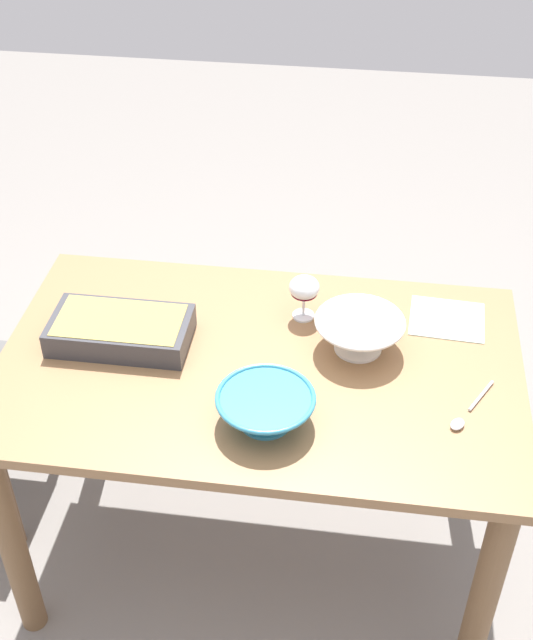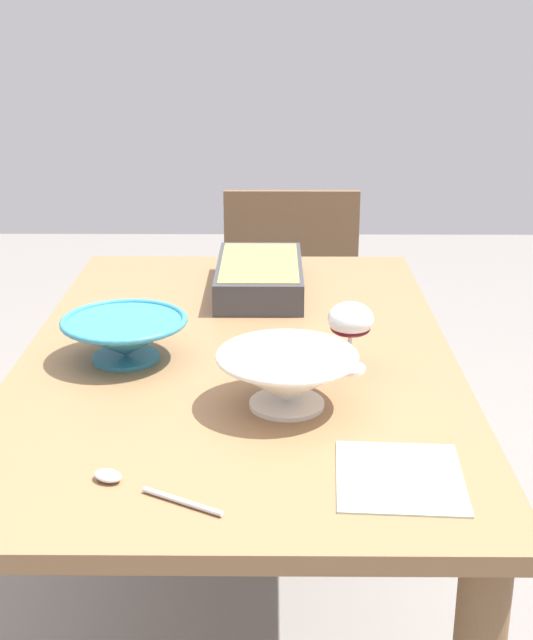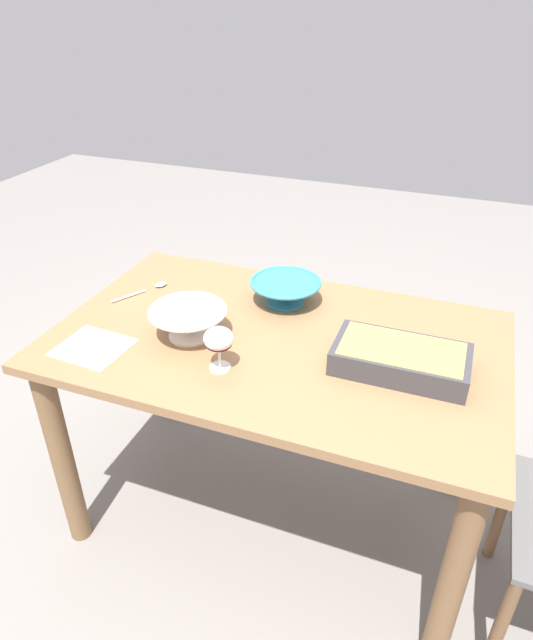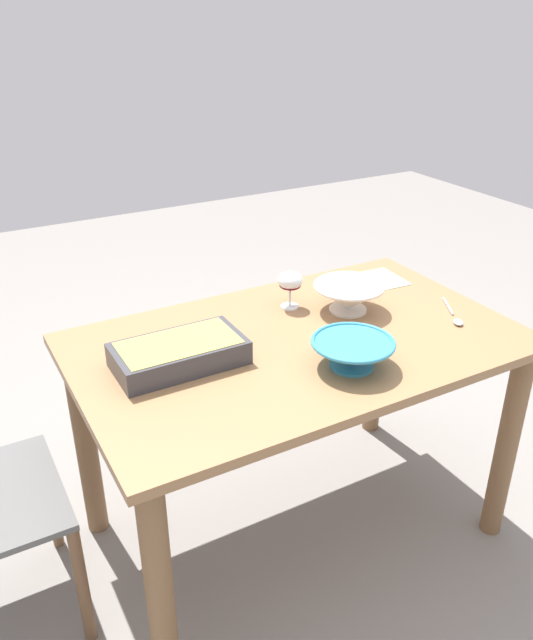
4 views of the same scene
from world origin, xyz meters
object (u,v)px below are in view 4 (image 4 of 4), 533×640
at_px(dining_table, 298,377).
at_px(casserole_dish, 179,352).
at_px(wine_glass, 290,283).
at_px(napkin, 375,280).
at_px(mixing_bowl, 349,296).
at_px(serving_spoon, 455,317).
at_px(small_bowl, 352,352).

xyz_separation_m(dining_table, casserole_dish, (0.38, -0.04, 0.18)).
distance_m(wine_glass, napkin, 0.41).
relative_size(dining_table, casserole_dish, 3.69).
distance_m(mixing_bowl, napkin, 0.29).
height_order(wine_glass, serving_spoon, wine_glass).
bearing_deg(mixing_bowl, small_bowl, 55.91).
relative_size(dining_table, serving_spoon, 6.97).
distance_m(small_bowl, serving_spoon, 0.48).
height_order(wine_glass, small_bowl, wine_glass).
relative_size(dining_table, wine_glass, 10.42).
height_order(mixing_bowl, serving_spoon, mixing_bowl).
bearing_deg(dining_table, wine_glass, -114.28).
height_order(serving_spoon, napkin, serving_spoon).
distance_m(dining_table, serving_spoon, 0.56).
bearing_deg(napkin, casserole_dish, 13.83).
xyz_separation_m(dining_table, serving_spoon, (-0.52, 0.13, 0.14)).
relative_size(wine_glass, small_bowl, 0.55).
bearing_deg(casserole_dish, napkin, -166.17).
bearing_deg(serving_spoon, casserole_dish, -10.57).
relative_size(small_bowl, serving_spoon, 1.22).
relative_size(wine_glass, casserole_dish, 0.35).
distance_m(dining_table, wine_glass, 0.32).
distance_m(wine_glass, mixing_bowl, 0.20).
bearing_deg(wine_glass, small_bowl, 83.52).
height_order(casserole_dish, mixing_bowl, mixing_bowl).
xyz_separation_m(casserole_dish, serving_spoon, (-0.90, 0.17, -0.03)).
bearing_deg(small_bowl, casserole_dish, -30.31).
distance_m(casserole_dish, napkin, 0.90).
height_order(wine_glass, mixing_bowl, wine_glass).
height_order(dining_table, serving_spoon, serving_spoon).
height_order(dining_table, small_bowl, small_bowl).
bearing_deg(serving_spoon, dining_table, -14.16).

